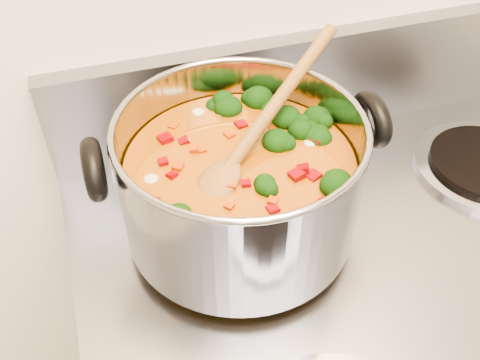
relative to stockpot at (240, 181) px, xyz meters
name	(u,v)px	position (x,y,z in m)	size (l,w,h in m)	color
stockpot	(240,181)	(0.00, 0.00, 0.00)	(0.34, 0.28, 0.17)	#929299
wooden_spoon	(250,140)	(0.02, 0.01, 0.05)	(0.25, 0.20, 0.10)	brown
cooktop_crumbs	(253,167)	(0.05, 0.11, -0.08)	(0.28, 0.02, 0.01)	black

